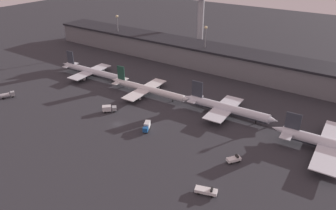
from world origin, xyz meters
TOP-DOWN VIEW (x-y plane):
  - ground at (0.00, 0.00)m, footprint 600.00×600.00m
  - terminal_building at (0.00, 84.14)m, footprint 243.63×20.95m
  - airplane_0 at (-48.75, 32.42)m, footprint 47.76×27.97m
  - airplane_1 at (-7.88, 31.04)m, footprint 47.61×29.78m
  - airplane_2 at (34.74, 33.36)m, footprint 44.81×27.11m
  - airplane_3 at (80.04, 28.36)m, footprint 47.43×38.09m
  - service_vehicle_0 at (51.62, -16.55)m, footprint 7.28×4.40m
  - service_vehicle_1 at (51.80, 3.28)m, footprint 4.61×5.37m
  - service_vehicle_2 at (-62.62, -11.20)m, footprint 4.68×6.76m
  - service_vehicle_3 at (-10.91, 6.27)m, footprint 6.36×6.27m
  - service_vehicle_4 at (13.08, 3.39)m, footprint 4.53×6.52m
  - lamp_post_0 at (-70.96, 79.71)m, footprint 1.80×1.80m
  - lamp_post_1 at (-2.31, 79.71)m, footprint 1.80×1.80m
  - control_tower at (-30.74, 124.84)m, footprint 9.00×9.00m

SIDE VIEW (x-z plane):
  - ground at x=0.00m, z-range 0.00..0.00m
  - service_vehicle_0 at x=51.62m, z-range -0.07..2.50m
  - service_vehicle_1 at x=51.80m, z-range -0.08..2.52m
  - service_vehicle_2 at x=-62.62m, z-range 0.24..3.04m
  - service_vehicle_3 at x=-10.91m, z-range 0.20..3.20m
  - service_vehicle_4 at x=13.08m, z-range 0.20..3.35m
  - airplane_1 at x=-7.88m, z-range -3.12..8.89m
  - airplane_0 at x=-48.75m, z-range -3.09..9.35m
  - airplane_2 at x=34.74m, z-range -3.10..10.00m
  - airplane_3 at x=80.04m, z-range -2.59..9.83m
  - terminal_building at x=0.00m, z-range 0.06..13.44m
  - lamp_post_0 at x=-70.96m, z-range 3.38..27.96m
  - lamp_post_1 at x=-2.31m, z-range 3.46..29.65m
  - control_tower at x=-30.74m, z-range 3.37..43.99m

